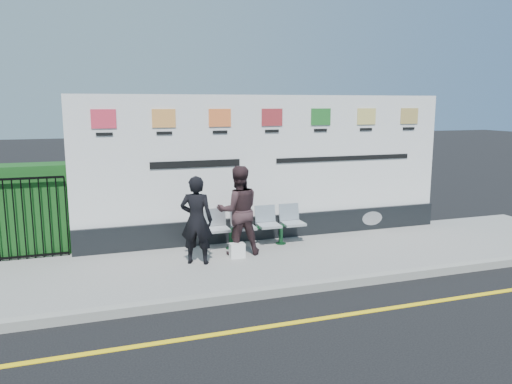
% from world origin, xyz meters
% --- Properties ---
extents(ground, '(80.00, 80.00, 0.00)m').
position_xyz_m(ground, '(0.00, 0.00, 0.00)').
color(ground, black).
extents(pavement, '(14.00, 3.00, 0.12)m').
position_xyz_m(pavement, '(0.00, 2.50, 0.06)').
color(pavement, gray).
rests_on(pavement, ground).
extents(kerb, '(14.00, 0.18, 0.14)m').
position_xyz_m(kerb, '(0.00, 1.00, 0.07)').
color(kerb, gray).
rests_on(kerb, ground).
extents(yellow_line, '(14.00, 0.10, 0.01)m').
position_xyz_m(yellow_line, '(0.00, 0.00, 0.00)').
color(yellow_line, yellow).
rests_on(yellow_line, ground).
extents(billboard, '(8.00, 0.30, 3.00)m').
position_xyz_m(billboard, '(0.50, 3.85, 1.42)').
color(billboard, black).
rests_on(billboard, pavement).
extents(hedge, '(2.35, 0.70, 1.70)m').
position_xyz_m(hedge, '(-4.58, 4.30, 0.97)').
color(hedge, '#154717').
rests_on(hedge, pavement).
extents(railing, '(2.05, 0.06, 1.54)m').
position_xyz_m(railing, '(-4.58, 3.85, 0.89)').
color(railing, black).
rests_on(railing, pavement).
extents(bench, '(2.02, 0.55, 0.43)m').
position_xyz_m(bench, '(0.00, 3.30, 0.34)').
color(bench, silver).
rests_on(bench, pavement).
extents(woman_left, '(0.68, 0.58, 1.59)m').
position_xyz_m(woman_left, '(-1.35, 2.61, 0.91)').
color(woman_left, black).
rests_on(woman_left, pavement).
extents(woman_right, '(0.86, 0.69, 1.69)m').
position_xyz_m(woman_right, '(-0.49, 2.91, 0.96)').
color(woman_right, '#342225').
rests_on(woman_right, pavement).
extents(handbag_brown, '(0.32, 0.19, 0.23)m').
position_xyz_m(handbag_brown, '(-0.26, 3.30, 0.67)').
color(handbag_brown, black).
rests_on(handbag_brown, bench).
extents(carrier_bag_white, '(0.27, 0.16, 0.27)m').
position_xyz_m(carrier_bag_white, '(-0.58, 2.69, 0.26)').
color(carrier_bag_white, silver).
rests_on(carrier_bag_white, pavement).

